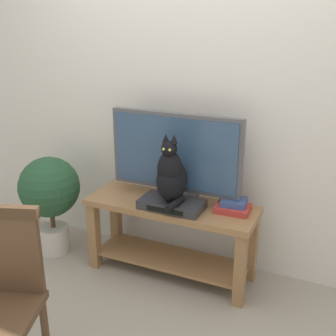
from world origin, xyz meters
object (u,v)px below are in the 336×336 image
object	(u,v)px
tv_stand	(171,227)
tv	(175,155)
potted_plant	(50,193)
book_stack	(233,206)
cat	(172,176)
media_box	(172,204)

from	to	relation	value
tv_stand	tv	size ratio (longest dim) A/B	1.28
tv	potted_plant	xyz separation A→B (m)	(-0.97, -0.17, -0.38)
book_stack	potted_plant	size ratio (longest dim) A/B	0.29
cat	book_stack	xyz separation A→B (m)	(0.38, 0.14, -0.20)
tv_stand	book_stack	distance (m)	0.48
media_box	potted_plant	bearing A→B (deg)	-178.21
tv_stand	tv	world-z (taller)	tv
potted_plant	book_stack	bearing A→B (deg)	6.49
book_stack	potted_plant	bearing A→B (deg)	-173.51
cat	book_stack	bearing A→B (deg)	20.14
tv_stand	book_stack	world-z (taller)	book_stack
book_stack	cat	bearing A→B (deg)	-159.86
tv_stand	potted_plant	bearing A→B (deg)	-173.79
tv	book_stack	size ratio (longest dim) A/B	4.14
cat	book_stack	size ratio (longest dim) A/B	2.06
cat	potted_plant	size ratio (longest dim) A/B	0.59
tv_stand	tv	bearing A→B (deg)	89.98
media_box	cat	world-z (taller)	cat
cat	potted_plant	distance (m)	1.05
cat	potted_plant	world-z (taller)	cat
tv	media_box	xyz separation A→B (m)	(0.04, -0.14, -0.30)
tv_stand	cat	world-z (taller)	cat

